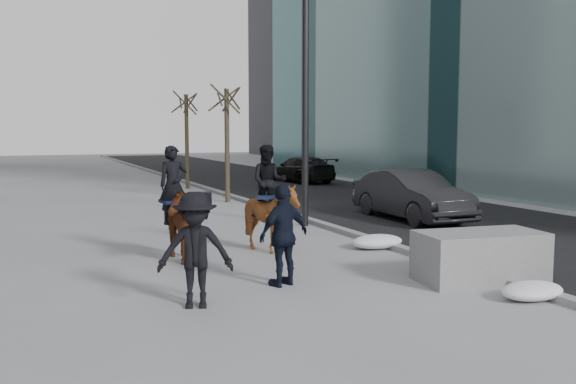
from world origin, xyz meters
name	(u,v)px	position (x,y,z in m)	size (l,w,h in m)	color
ground	(316,284)	(0.00, 0.00, 0.00)	(120.00, 120.00, 0.00)	gray
road	(365,202)	(7.00, 10.00, 0.01)	(8.00, 90.00, 0.01)	black
curb	(264,206)	(3.00, 10.00, 0.06)	(0.25, 90.00, 0.12)	gray
planter	(480,256)	(2.77, -0.96, 0.44)	(2.20, 1.10, 0.88)	gray
car_near	(411,195)	(5.99, 5.69, 0.74)	(1.56, 4.48, 1.48)	black
car_far	(300,169)	(8.54, 18.96, 0.66)	(1.84, 4.54, 1.32)	black
tree_near	(227,140)	(2.40, 12.18, 2.31)	(1.20, 1.20, 4.62)	#352B1F
tree_far	(187,136)	(2.40, 18.03, 2.37)	(1.20, 1.20, 4.74)	#352A1F
mounted_left	(175,218)	(-1.77, 2.86, 0.88)	(0.96, 1.88, 2.35)	#512D10
mounted_right	(271,209)	(0.35, 2.92, 0.94)	(1.70, 1.77, 2.34)	#4A1D0E
feeder	(284,235)	(-0.54, 0.15, 0.88)	(1.11, 1.00, 1.75)	black
camera_crew	(195,249)	(-2.27, -0.50, 0.89)	(1.28, 0.98, 1.75)	black
lamppost	(309,43)	(2.60, 5.69, 4.99)	(0.25, 2.39, 9.09)	black
snow_piles	(429,258)	(2.70, 0.41, 0.15)	(1.24, 5.30, 0.31)	white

